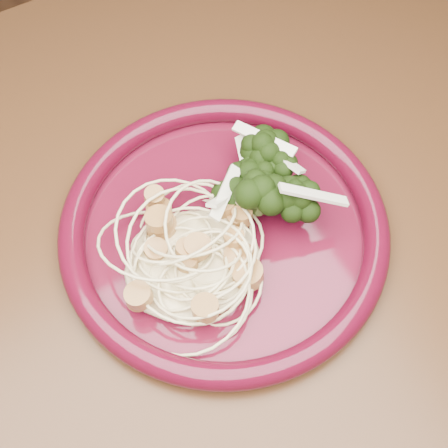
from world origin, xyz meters
TOP-DOWN VIEW (x-y plane):
  - dining_table at (0.00, 0.00)m, footprint 1.20×0.80m
  - dinner_plate at (0.04, -0.02)m, footprint 0.42×0.42m
  - spaghetti_pile at (-0.01, -0.04)m, footprint 0.17×0.16m
  - scallop_cluster at (-0.01, -0.04)m, footprint 0.18×0.18m
  - broccoli_pile at (0.09, 0.00)m, footprint 0.14×0.17m
  - onion_garnish at (0.09, 0.00)m, footprint 0.10×0.11m

SIDE VIEW (x-z plane):
  - dining_table at x=0.00m, z-range 0.28..1.03m
  - dinner_plate at x=0.04m, z-range 0.75..0.78m
  - spaghetti_pile at x=-0.01m, z-range 0.76..0.79m
  - broccoli_pile at x=0.09m, z-range 0.76..0.81m
  - scallop_cluster at x=-0.01m, z-range 0.79..0.83m
  - onion_garnish at x=0.09m, z-range 0.78..0.84m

